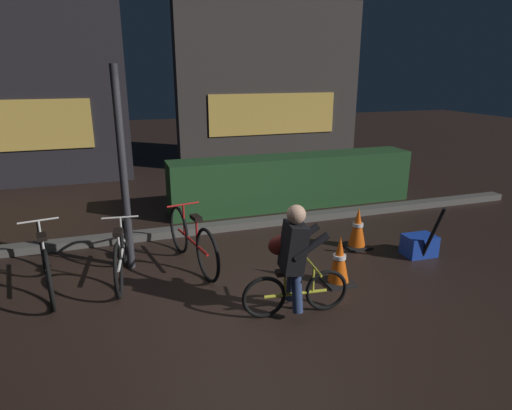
{
  "coord_description": "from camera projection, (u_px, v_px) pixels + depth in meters",
  "views": [
    {
      "loc": [
        -1.49,
        -4.44,
        2.55
      ],
      "look_at": [
        0.2,
        0.6,
        0.9
      ],
      "focal_mm": 30.59,
      "sensor_mm": 36.0,
      "label": 1
    }
  ],
  "objects": [
    {
      "name": "ground_plane",
      "position": [
        256.0,
        292.0,
        5.23
      ],
      "size": [
        40.0,
        40.0,
        0.0
      ],
      "primitive_type": "plane",
      "color": "black"
    },
    {
      "name": "sidewalk_curb",
      "position": [
        214.0,
        227.0,
        7.21
      ],
      "size": [
        12.0,
        0.24,
        0.12
      ],
      "primitive_type": "cube",
      "color": "#56544F",
      "rests_on": "ground"
    },
    {
      "name": "hedge_row",
      "position": [
        293.0,
        181.0,
        8.44
      ],
      "size": [
        4.8,
        0.7,
        0.99
      ],
      "primitive_type": "cube",
      "color": "#214723",
      "rests_on": "ground"
    },
    {
      "name": "storefront_right",
      "position": [
        270.0,
        84.0,
        11.96
      ],
      "size": [
        5.18,
        0.54,
        4.37
      ],
      "color": "#383330",
      "rests_on": "ground"
    },
    {
      "name": "street_post",
      "position": [
        123.0,
        172.0,
        5.51
      ],
      "size": [
        0.1,
        0.1,
        2.63
      ],
      "primitive_type": "cylinder",
      "color": "#2D2D33",
      "rests_on": "ground"
    },
    {
      "name": "parked_bike_left_mid",
      "position": [
        45.0,
        262.0,
        5.2
      ],
      "size": [
        0.46,
        1.73,
        0.81
      ],
      "rotation": [
        0.0,
        0.0,
        1.75
      ],
      "color": "black",
      "rests_on": "ground"
    },
    {
      "name": "parked_bike_center_left",
      "position": [
        121.0,
        253.0,
        5.49
      ],
      "size": [
        0.46,
        1.61,
        0.74
      ],
      "rotation": [
        0.0,
        0.0,
        1.46
      ],
      "color": "black",
      "rests_on": "ground"
    },
    {
      "name": "parked_bike_center_right",
      "position": [
        192.0,
        241.0,
        5.84
      ],
      "size": [
        0.47,
        1.72,
        0.8
      ],
      "rotation": [
        0.0,
        0.0,
        1.76
      ],
      "color": "black",
      "rests_on": "ground"
    },
    {
      "name": "traffic_cone_near",
      "position": [
        339.0,
        261.0,
        5.37
      ],
      "size": [
        0.36,
        0.36,
        0.62
      ],
      "color": "black",
      "rests_on": "ground"
    },
    {
      "name": "traffic_cone_far",
      "position": [
        358.0,
        228.0,
        6.49
      ],
      "size": [
        0.36,
        0.36,
        0.62
      ],
      "color": "black",
      "rests_on": "ground"
    },
    {
      "name": "blue_crate",
      "position": [
        419.0,
        245.0,
        6.24
      ],
      "size": [
        0.45,
        0.33,
        0.3
      ],
      "primitive_type": "cube",
      "rotation": [
        0.0,
        0.0,
        -0.03
      ],
      "color": "#193DB7",
      "rests_on": "ground"
    },
    {
      "name": "cyclist",
      "position": [
        294.0,
        260.0,
        4.61
      ],
      "size": [
        1.19,
        0.55,
        1.25
      ],
      "rotation": [
        0.0,
        0.0,
        -0.1
      ],
      "color": "black",
      "rests_on": "ground"
    },
    {
      "name": "closed_umbrella",
      "position": [
        432.0,
        234.0,
        5.93
      ],
      "size": [
        0.12,
        0.32,
        0.82
      ],
      "primitive_type": "cylinder",
      "rotation": [
        0.0,
        0.32,
        4.93
      ],
      "color": "black",
      "rests_on": "ground"
    }
  ]
}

